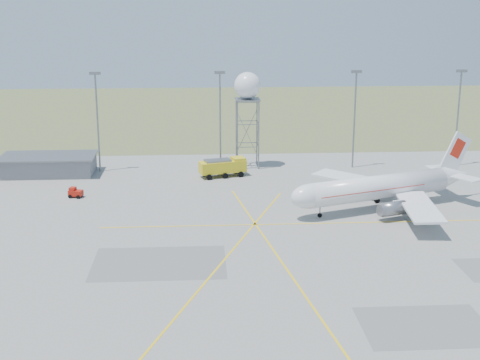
{
  "coord_description": "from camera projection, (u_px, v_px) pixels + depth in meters",
  "views": [
    {
      "loc": [
        -14.24,
        -69.81,
        34.54
      ],
      "look_at": [
        -7.51,
        40.0,
        4.66
      ],
      "focal_mm": 50.0,
      "sensor_mm": 36.0,
      "label": 1
    }
  ],
  "objects": [
    {
      "name": "baggage_tug",
      "position": [
        75.0,
        194.0,
        120.15
      ],
      "size": [
        2.68,
        2.38,
        1.85
      ],
      "rotation": [
        0.0,
        0.0,
        -0.24
      ],
      "color": "#AE180C",
      "rests_on": "ground"
    },
    {
      "name": "grass_strip",
      "position": [
        244.0,
        111.0,
        211.98
      ],
      "size": [
        400.0,
        120.0,
        0.03
      ],
      "primitive_type": "cube",
      "color": "#576C3B",
      "rests_on": "ground"
    },
    {
      "name": "building_grey",
      "position": [
        49.0,
        165.0,
        135.61
      ],
      "size": [
        19.0,
        10.0,
        3.9
      ],
      "color": "slate",
      "rests_on": "ground"
    },
    {
      "name": "ground",
      "position": [
        326.0,
        308.0,
        77.14
      ],
      "size": [
        400.0,
        400.0,
        0.0
      ],
      "primitive_type": "plane",
      "color": "gray",
      "rests_on": "ground"
    },
    {
      "name": "mast_d",
      "position": [
        458.0,
        110.0,
        139.91
      ],
      "size": [
        2.2,
        0.5,
        20.5
      ],
      "color": "slate",
      "rests_on": "ground"
    },
    {
      "name": "mast_c",
      "position": [
        355.0,
        111.0,
        138.61
      ],
      "size": [
        2.2,
        0.5,
        20.5
      ],
      "color": "slate",
      "rests_on": "ground"
    },
    {
      "name": "radar_tower",
      "position": [
        247.0,
        114.0,
        139.34
      ],
      "size": [
        5.54,
        5.54,
        20.05
      ],
      "color": "slate",
      "rests_on": "ground"
    },
    {
      "name": "fire_truck",
      "position": [
        224.0,
        168.0,
        133.97
      ],
      "size": [
        9.8,
        5.72,
        3.72
      ],
      "rotation": [
        0.0,
        0.0,
        0.28
      ],
      "color": "gold",
      "rests_on": "ground"
    },
    {
      "name": "mast_a",
      "position": [
        97.0,
        114.0,
        135.48
      ],
      "size": [
        2.2,
        0.5,
        20.5
      ],
      "color": "slate",
      "rests_on": "ground"
    },
    {
      "name": "mast_b",
      "position": [
        220.0,
        112.0,
        136.95
      ],
      "size": [
        2.2,
        0.5,
        20.5
      ],
      "color": "slate",
      "rests_on": "ground"
    },
    {
      "name": "airliner_main",
      "position": [
        381.0,
        187.0,
        112.85
      ],
      "size": [
        34.89,
        32.82,
        12.23
      ],
      "rotation": [
        0.0,
        0.0,
        3.49
      ],
      "color": "white",
      "rests_on": "ground"
    }
  ]
}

